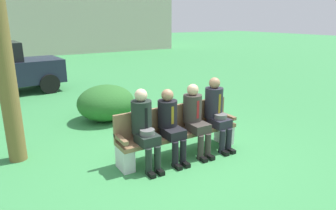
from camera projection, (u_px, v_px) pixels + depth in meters
ground_plane at (183, 156)px, 5.51m from camera, size 80.00×80.00×0.00m
park_bench at (178, 131)px, 5.50m from camera, size 2.35×0.44×0.90m
seated_man_leftmost at (144, 125)px, 4.93m from camera, size 0.34×0.72×1.33m
seated_man_centerleft at (170, 122)px, 5.19m from camera, size 0.34×0.72×1.26m
seated_man_centerright at (195, 116)px, 5.45m from camera, size 0.34×0.72×1.29m
seated_man_rightmost at (216, 110)px, 5.70m from camera, size 0.34×0.72×1.36m
shrub_near_bench at (106, 103)px, 7.34m from camera, size 1.39×1.27×0.87m
shrub_mid_lawn at (196, 112)px, 7.01m from camera, size 0.98×0.90×0.61m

